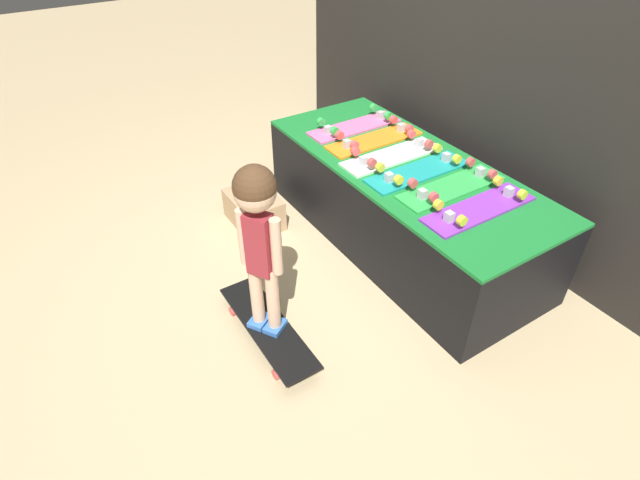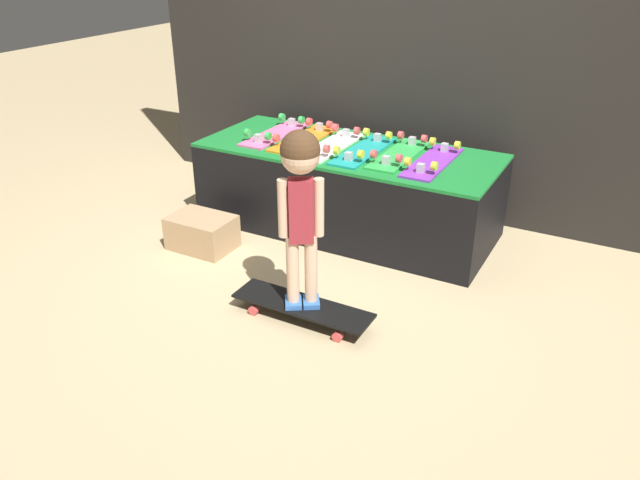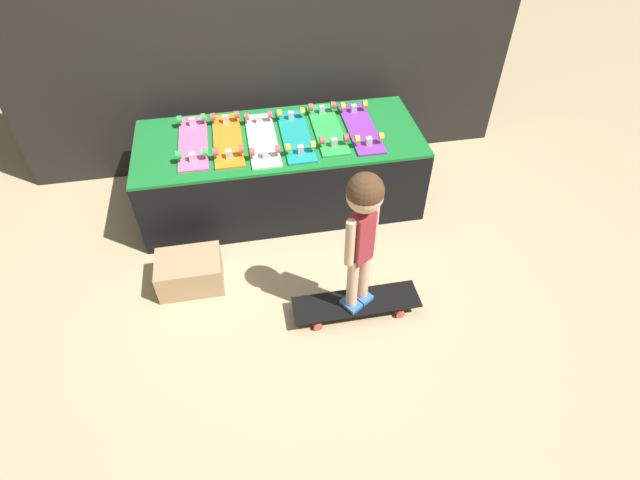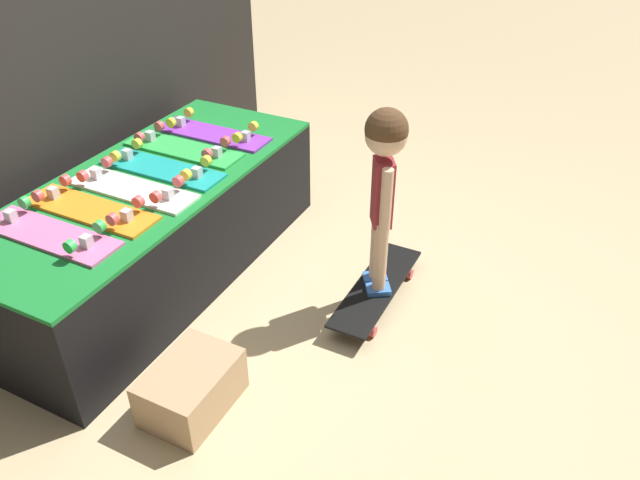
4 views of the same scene
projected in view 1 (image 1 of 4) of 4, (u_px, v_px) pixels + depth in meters
The scene contains 12 objects.
ground_plane at pixel (335, 265), 3.11m from camera, with size 16.00×16.00×0.00m, color tan.
back_wall at pixel (505, 7), 2.74m from camera, with size 3.75×0.10×2.73m.
display_rack at pixel (402, 203), 3.15m from camera, with size 1.95×0.80×0.56m.
skateboard_pink_on_rack at pixel (355, 125), 3.36m from camera, with size 0.19×0.66×0.09m.
skateboard_orange_on_rack at pixel (374, 139), 3.20m from camera, with size 0.19×0.66×0.09m.
skateboard_white_on_rack at pixel (392, 155), 3.03m from camera, with size 0.19×0.66×0.09m.
skateboard_teal_on_rack at pixel (418, 170), 2.88m from camera, with size 0.19×0.66×0.09m.
skateboard_green_on_rack at pixel (452, 186), 2.75m from camera, with size 0.19×0.66×0.09m.
skateboard_purple_on_rack at pixel (479, 207), 2.58m from camera, with size 0.19×0.66×0.09m.
skateboard_on_floor at pixel (268, 327), 2.60m from camera, with size 0.76×0.20×0.09m.
child at pixel (258, 223), 2.19m from camera, with size 0.21×0.19×0.94m.
storage_box at pixel (254, 210), 3.40m from camera, with size 0.40×0.29×0.21m.
Camera 1 is at (1.94, -1.34, 2.02)m, focal length 28.00 mm.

